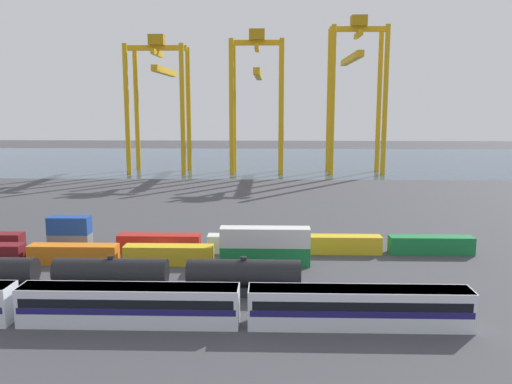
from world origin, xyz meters
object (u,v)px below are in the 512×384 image
gantry_crane_central (257,87)px  gantry_crane_east (356,78)px  gantry_crane_west (160,88)px  passenger_train (129,303)px  shipping_container_13 (431,245)px  shipping_container_5 (265,256)px  freight_tank_row (46,275)px

gantry_crane_central → gantry_crane_east: gantry_crane_east is taller
gantry_crane_west → gantry_crane_central: gantry_crane_central is taller
gantry_crane_central → gantry_crane_east: bearing=-1.0°
passenger_train → gantry_crane_central: (9.30, 123.26, 24.98)m
gantry_crane_west → gantry_crane_east: gantry_crane_east is taller
gantry_crane_east → shipping_container_13: bearing=-91.9°
shipping_container_5 → gantry_crane_central: 106.50m
shipping_container_5 → shipping_container_13: same height
gantry_crane_west → gantry_crane_central: size_ratio=0.97×
passenger_train → gantry_crane_west: size_ratio=1.55×
passenger_train → freight_tank_row: bearing=144.3°
shipping_container_13 → gantry_crane_west: size_ratio=0.28×
gantry_crane_west → gantry_crane_east: bearing=0.5°
shipping_container_13 → gantry_crane_east: size_ratio=0.25×
shipping_container_5 → gantry_crane_central: bearing=92.1°
shipping_container_5 → passenger_train: bearing=-123.3°
freight_tank_row → gantry_crane_east: 128.57m
shipping_container_13 → gantry_crane_west: gantry_crane_west is taller
passenger_train → freight_tank_row: freight_tank_row is taller
gantry_crane_west → shipping_container_13: bearing=-58.4°
shipping_container_13 → freight_tank_row: bearing=-160.4°
passenger_train → shipping_container_13: bearing=35.1°
gantry_crane_east → freight_tank_row: bearing=-114.7°
freight_tank_row → gantry_crane_west: gantry_crane_west is taller
freight_tank_row → shipping_container_5: freight_tank_row is taller
gantry_crane_west → gantry_crane_central: bearing=2.1°
passenger_train → gantry_crane_east: (40.49, 122.71, 27.61)m
passenger_train → freight_tank_row: 14.82m
gantry_crane_east → gantry_crane_central: bearing=179.0°
gantry_crane_west → gantry_crane_east: 62.46m
freight_tank_row → shipping_container_5: 27.62m
freight_tank_row → shipping_container_13: bearing=19.6°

